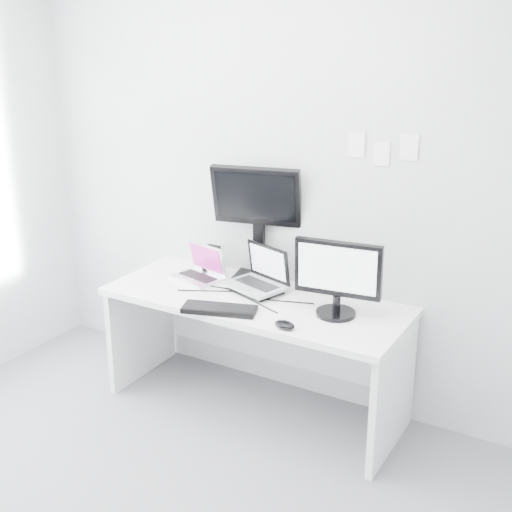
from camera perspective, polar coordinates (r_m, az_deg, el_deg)
back_wall at (r=4.11m, az=2.36°, el=6.13°), size 3.60×0.00×3.60m
desk at (r=4.16m, az=-0.10°, el=-8.16°), size 1.80×0.70×0.73m
macbook at (r=4.26m, az=-5.02°, el=-0.53°), size 0.35×0.30×0.23m
speaker at (r=4.38m, az=-3.74°, el=-0.32°), size 0.10×0.10×0.18m
dell_laptop at (r=4.05m, az=-0.09°, el=-1.15°), size 0.40×0.35×0.28m
rear_monitor at (r=4.19m, az=0.13°, el=2.89°), size 0.58×0.32×0.74m
samsung_monitor at (r=3.73m, az=6.77°, el=-1.81°), size 0.51×0.28×0.44m
keyboard at (r=3.83m, az=-3.07°, el=-4.45°), size 0.44×0.27×0.03m
mouse at (r=3.62m, az=2.41°, el=-5.75°), size 0.13×0.10×0.04m
wall_note_0 at (r=3.87m, az=8.36°, el=9.20°), size 0.10×0.00×0.14m
wall_note_1 at (r=3.82m, az=10.43°, el=8.36°), size 0.09×0.00×0.13m
wall_note_2 at (r=3.76m, az=12.64°, el=8.84°), size 0.10×0.00×0.14m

